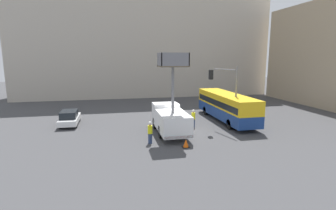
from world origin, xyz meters
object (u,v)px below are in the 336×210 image
city_bus (226,105)px  traffic_cone_near_truck (186,143)px  road_worker_directing (193,118)px  utility_truck (170,117)px  traffic_light_pole (227,86)px  road_worker_near_truck (150,133)px  parked_car_curbside (69,118)px

city_bus → traffic_cone_near_truck: bearing=151.6°
city_bus → road_worker_directing: size_ratio=6.11×
utility_truck → traffic_cone_near_truck: (0.41, -3.77, -1.26)m
utility_truck → city_bus: (7.12, 3.74, 0.18)m
traffic_cone_near_truck → utility_truck: bearing=96.2°
traffic_light_pole → traffic_cone_near_truck: traffic_light_pole is taller
road_worker_near_truck → parked_car_curbside: (-7.25, 7.57, -0.15)m
utility_truck → road_worker_directing: utility_truck is taller
city_bus → road_worker_near_truck: size_ratio=6.00×
traffic_cone_near_truck → city_bus: bearing=48.2°
utility_truck → parked_car_curbside: utility_truck is taller
city_bus → parked_car_curbside: size_ratio=2.51×
road_worker_directing → parked_car_curbside: 12.67m
road_worker_directing → parked_car_curbside: (-12.20, 3.44, -0.13)m
parked_car_curbside → utility_truck: bearing=-29.5°
traffic_cone_near_truck → parked_car_curbside: parked_car_curbside is taller
city_bus → utility_truck: bearing=131.1°
city_bus → road_worker_near_truck: city_bus is taller
city_bus → traffic_light_pole: 3.37m
traffic_light_pole → road_worker_near_truck: size_ratio=3.30×
utility_truck → traffic_cone_near_truck: utility_truck is taller
city_bus → traffic_cone_near_truck: 10.17m
city_bus → road_worker_near_truck: bearing=136.3°
utility_truck → road_worker_directing: bearing=33.9°
traffic_light_pole → traffic_cone_near_truck: 8.62m
traffic_light_pole → utility_truck: bearing=-166.3°
road_worker_near_truck → traffic_cone_near_truck: 3.04m
utility_truck → parked_car_curbside: 10.84m
traffic_light_pole → parked_car_curbside: traffic_light_pole is taller
traffic_light_pole → road_worker_near_truck: traffic_light_pole is taller
utility_truck → road_worker_directing: 3.43m
traffic_light_pole → parked_car_curbside: 16.32m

